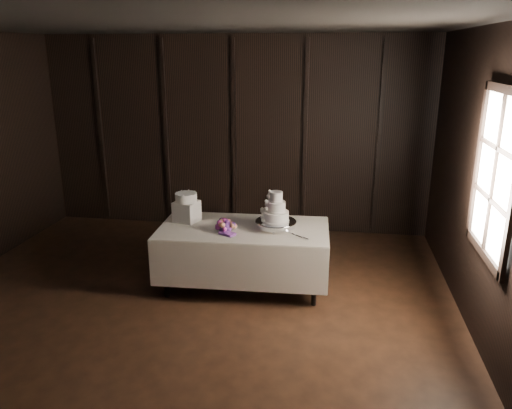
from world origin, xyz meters
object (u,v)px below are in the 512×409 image
(cake_stand, at_px, (276,225))
(wedding_cake, at_px, (274,210))
(display_table, at_px, (244,254))
(box_pedestal, at_px, (187,211))
(small_cake, at_px, (186,197))
(bouquet, at_px, (225,226))

(cake_stand, height_order, wedding_cake, wedding_cake)
(display_table, xyz_separation_m, box_pedestal, (-0.72, 0.12, 0.47))
(cake_stand, xyz_separation_m, box_pedestal, (-1.10, 0.09, 0.08))
(wedding_cake, height_order, small_cake, wedding_cake)
(bouquet, xyz_separation_m, small_cake, (-0.54, 0.27, 0.24))
(small_cake, bearing_deg, cake_stand, -4.56)
(cake_stand, xyz_separation_m, small_cake, (-1.10, 0.09, 0.26))
(box_pedestal, bearing_deg, display_table, -9.19)
(cake_stand, height_order, box_pedestal, box_pedestal)
(cake_stand, height_order, small_cake, small_cake)
(wedding_cake, relative_size, small_cake, 1.36)
(cake_stand, xyz_separation_m, wedding_cake, (-0.03, -0.01, 0.19))
(display_table, relative_size, small_cake, 7.74)
(wedding_cake, relative_size, box_pedestal, 1.37)
(box_pedestal, bearing_deg, wedding_cake, -5.46)
(display_table, distance_m, wedding_cake, 0.67)
(bouquet, distance_m, box_pedestal, 0.60)
(display_table, distance_m, bouquet, 0.47)
(display_table, xyz_separation_m, cake_stand, (0.38, 0.03, 0.39))
(cake_stand, relative_size, bouquet, 1.23)
(wedding_cake, bearing_deg, box_pedestal, 158.15)
(box_pedestal, bearing_deg, small_cake, 0.00)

